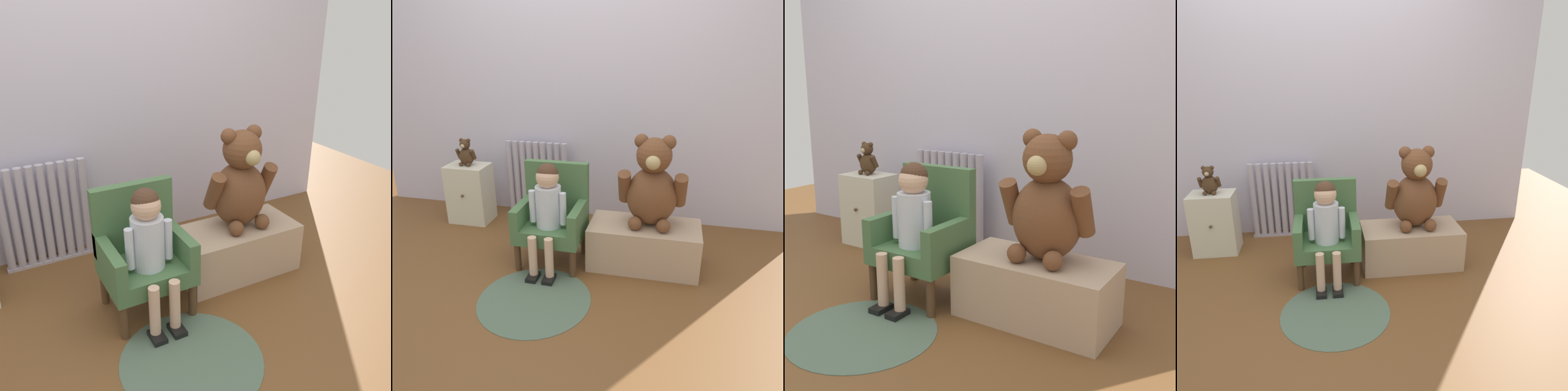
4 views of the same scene
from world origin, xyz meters
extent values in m
plane|color=brown|center=(0.00, 0.00, 0.00)|extent=(6.00, 6.00, 0.00)
cube|color=silver|center=(0.00, 1.29, 1.20)|extent=(3.80, 0.05, 2.40)
cylinder|color=#B1AABB|center=(-0.60, 1.17, 0.34)|extent=(0.05, 0.05, 0.65)
cylinder|color=#B1AABB|center=(-0.54, 1.17, 0.34)|extent=(0.05, 0.05, 0.65)
cylinder|color=#B1AABB|center=(-0.47, 1.17, 0.34)|extent=(0.05, 0.05, 0.65)
cylinder|color=#B1AABB|center=(-0.41, 1.17, 0.34)|extent=(0.05, 0.05, 0.65)
cylinder|color=#B1AABB|center=(-0.35, 1.17, 0.34)|extent=(0.05, 0.05, 0.65)
cylinder|color=#B1AABB|center=(-0.29, 1.17, 0.34)|extent=(0.05, 0.05, 0.65)
cylinder|color=#B1AABB|center=(-0.23, 1.17, 0.34)|extent=(0.05, 0.05, 0.65)
cylinder|color=#B1AABB|center=(-0.16, 1.17, 0.34)|extent=(0.05, 0.05, 0.65)
cylinder|color=#B1AABB|center=(-0.10, 1.17, 0.34)|extent=(0.05, 0.05, 0.65)
cube|color=#B1AABB|center=(-0.35, 1.17, 0.01)|extent=(0.56, 0.05, 0.02)
cube|color=#456B40|center=(0.01, 0.42, 0.25)|extent=(0.45, 0.38, 0.10)
cube|color=#456B40|center=(0.01, 0.59, 0.49)|extent=(0.45, 0.06, 0.39)
cube|color=#456B40|center=(-0.18, 0.42, 0.37)|extent=(0.06, 0.38, 0.14)
cube|color=#456B40|center=(0.21, 0.42, 0.37)|extent=(0.06, 0.38, 0.14)
cylinder|color=#4C331E|center=(-0.18, 0.26, 0.10)|extent=(0.04, 0.04, 0.20)
cylinder|color=#4C331E|center=(0.20, 0.26, 0.10)|extent=(0.04, 0.04, 0.20)
cylinder|color=#4C331E|center=(-0.18, 0.58, 0.10)|extent=(0.04, 0.04, 0.20)
cylinder|color=#4C331E|center=(0.20, 0.58, 0.10)|extent=(0.04, 0.04, 0.20)
cylinder|color=silver|center=(0.01, 0.38, 0.44)|extent=(0.17, 0.17, 0.28)
sphere|color=#D8AD8E|center=(0.01, 0.38, 0.64)|extent=(0.15, 0.15, 0.15)
sphere|color=#472D1E|center=(0.01, 0.39, 0.66)|extent=(0.14, 0.14, 0.14)
cylinder|color=#D8AD8E|center=(-0.04, 0.19, 0.16)|extent=(0.06, 0.06, 0.27)
cube|color=black|center=(-0.04, 0.17, 0.01)|extent=(0.07, 0.11, 0.03)
cylinder|color=#D8AD8E|center=(0.07, 0.19, 0.16)|extent=(0.06, 0.06, 0.27)
cube|color=black|center=(0.07, 0.17, 0.01)|extent=(0.07, 0.11, 0.03)
cylinder|color=silver|center=(-0.09, 0.36, 0.44)|extent=(0.04, 0.04, 0.22)
cylinder|color=silver|center=(0.12, 0.36, 0.44)|extent=(0.04, 0.04, 0.22)
cube|color=tan|center=(0.64, 0.52, 0.15)|extent=(0.74, 0.36, 0.31)
ellipsoid|color=brown|center=(0.67, 0.56, 0.50)|extent=(0.33, 0.29, 0.39)
sphere|color=brown|center=(0.67, 0.54, 0.78)|extent=(0.23, 0.23, 0.23)
sphere|color=tan|center=(0.67, 0.44, 0.77)|extent=(0.09, 0.09, 0.09)
sphere|color=brown|center=(0.59, 0.56, 0.87)|extent=(0.09, 0.09, 0.09)
sphere|color=brown|center=(0.76, 0.56, 0.87)|extent=(0.09, 0.09, 0.09)
cylinder|color=brown|center=(0.50, 0.54, 0.56)|extent=(0.08, 0.17, 0.24)
cylinder|color=brown|center=(0.85, 0.54, 0.56)|extent=(0.08, 0.17, 0.24)
sphere|color=brown|center=(0.58, 0.43, 0.35)|extent=(0.09, 0.09, 0.09)
sphere|color=brown|center=(0.77, 0.43, 0.35)|extent=(0.09, 0.09, 0.09)
cylinder|color=#4D6351|center=(0.04, -0.03, 0.00)|extent=(0.68, 0.68, 0.01)
camera|label=1|loc=(-0.68, -1.42, 1.55)|focal=40.00mm
camera|label=2|loc=(0.78, -1.82, 1.43)|focal=35.00mm
camera|label=3|loc=(1.61, -1.45, 1.11)|focal=45.00mm
camera|label=4|loc=(0.00, -2.04, 1.48)|focal=35.00mm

